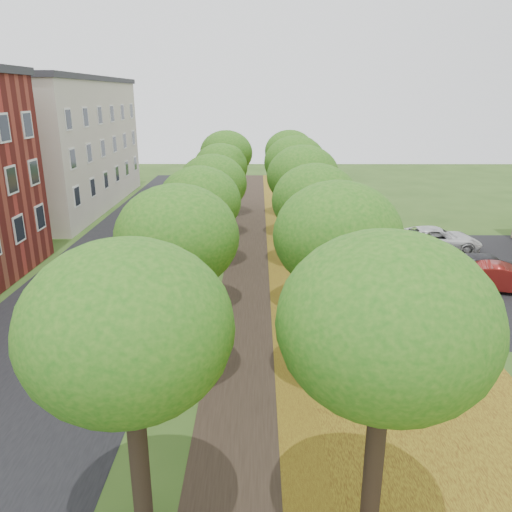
{
  "coord_description": "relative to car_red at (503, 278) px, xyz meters",
  "views": [
    {
      "loc": [
        0.23,
        -8.39,
        9.04
      ],
      "look_at": [
        0.14,
        11.73,
        2.5
      ],
      "focal_mm": 35.0,
      "sensor_mm": 36.0,
      "label": 1
    }
  ],
  "objects": [
    {
      "name": "street_asphalt",
      "position": [
        -19.48,
        0.96,
        -0.65
      ],
      "size": [
        8.0,
        70.0,
        0.01
      ],
      "primitive_type": "cube",
      "color": "black",
      "rests_on": "ground"
    },
    {
      "name": "footpath",
      "position": [
        -11.98,
        0.96,
        -0.65
      ],
      "size": [
        3.2,
        70.0,
        0.01
      ],
      "primitive_type": "cube",
      "color": "black",
      "rests_on": "ground"
    },
    {
      "name": "leaf_verge",
      "position": [
        -6.98,
        0.96,
        -0.65
      ],
      "size": [
        7.5,
        70.0,
        0.01
      ],
      "primitive_type": "cube",
      "color": "olive",
      "rests_on": "ground"
    },
    {
      "name": "tree_row_west",
      "position": [
        -14.18,
        0.96,
        4.06
      ],
      "size": [
        3.82,
        33.82,
        6.37
      ],
      "color": "black",
      "rests_on": "ground"
    },
    {
      "name": "tree_row_east",
      "position": [
        -9.38,
        0.96,
        4.06
      ],
      "size": [
        3.82,
        33.82,
        6.37
      ],
      "color": "black",
      "rests_on": "ground"
    },
    {
      "name": "building_cream",
      "position": [
        -28.98,
        18.96,
        4.55
      ],
      "size": [
        10.3,
        20.3,
        10.4
      ],
      "color": "beige",
      "rests_on": "ground"
    },
    {
      "name": "car_red",
      "position": [
        0.0,
        0.0,
        0.0
      ],
      "size": [
        4.22,
        2.44,
        1.31
      ],
      "primitive_type": "imported",
      "rotation": [
        0.0,
        0.0,
        1.29
      ],
      "color": "maroon",
      "rests_on": "ground"
    },
    {
      "name": "car_grey",
      "position": [
        -0.09,
        1.48,
        -0.01
      ],
      "size": [
        4.63,
        2.18,
        1.3
      ],
      "primitive_type": "imported",
      "rotation": [
        0.0,
        0.0,
        1.49
      ],
      "color": "#2F2E33",
      "rests_on": "ground"
    },
    {
      "name": "car_white",
      "position": [
        -0.98,
        6.5,
        0.06
      ],
      "size": [
        5.32,
        2.71,
        1.44
      ],
      "primitive_type": "imported",
      "rotation": [
        0.0,
        0.0,
        1.51
      ],
      "color": "silver",
      "rests_on": "ground"
    }
  ]
}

